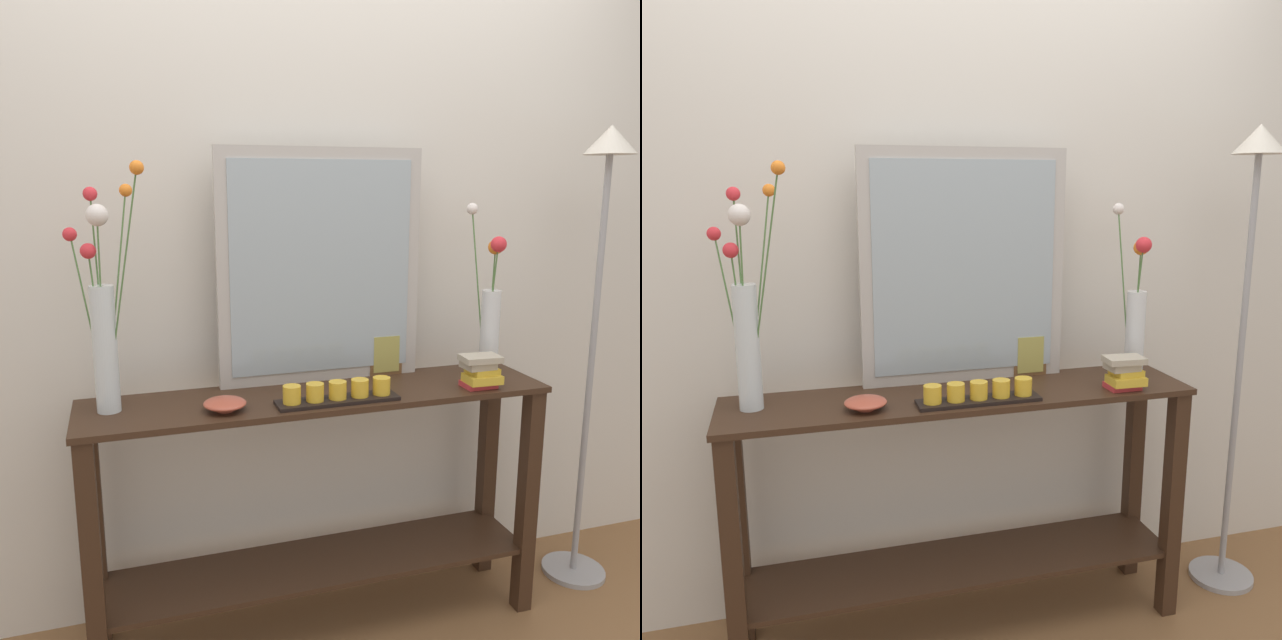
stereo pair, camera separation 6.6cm
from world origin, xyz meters
TOP-DOWN VIEW (x-y plane):
  - ground_plane at (0.00, 0.00)m, footprint 7.00×6.00m
  - wall_back at (0.00, 0.29)m, footprint 6.40×0.08m
  - console_table at (0.00, 0.00)m, footprint 1.53×0.34m
  - mirror_leaning at (0.05, 0.14)m, footprint 0.71×0.03m
  - tall_vase_left at (-0.65, 0.03)m, footprint 0.24×0.21m
  - vase_right at (0.63, 0.02)m, footprint 0.07×0.22m
  - candle_tray at (0.03, -0.10)m, footprint 0.39×0.09m
  - picture_frame_small at (0.29, 0.13)m, footprint 0.12×0.01m
  - decorative_bowl at (-0.32, -0.07)m, footprint 0.13×0.13m
  - book_stack at (0.53, -0.10)m, footprint 0.14×0.10m
  - floor_lamp at (1.06, -0.01)m, footprint 0.24×0.24m

SIDE VIEW (x-z plane):
  - ground_plane at x=0.00m, z-range -0.02..0.00m
  - console_table at x=0.00m, z-range 0.10..0.95m
  - decorative_bowl at x=-0.32m, z-range 0.86..0.89m
  - candle_tray at x=0.03m, z-range 0.85..0.91m
  - book_stack at x=0.53m, z-range 0.85..0.97m
  - picture_frame_small at x=0.29m, z-range 0.85..1.01m
  - vase_right at x=0.63m, z-range 0.77..1.38m
  - tall_vase_left at x=-0.65m, z-range 0.77..1.50m
  - floor_lamp at x=1.06m, z-range 0.30..2.03m
  - mirror_leaning at x=0.05m, z-range 0.85..1.64m
  - wall_back at x=0.00m, z-range 0.00..2.70m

